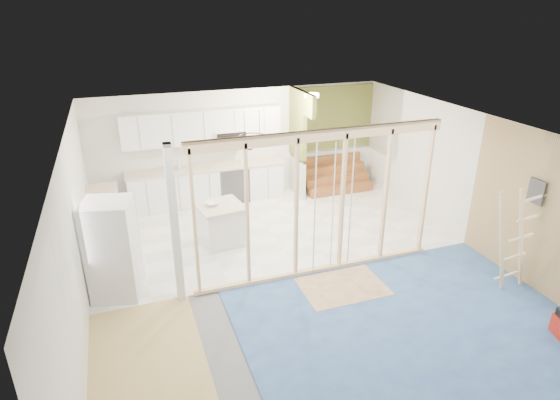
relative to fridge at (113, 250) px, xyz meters
name	(u,v)px	position (x,y,z in m)	size (l,w,h in m)	color
room	(303,207)	(3.04, -0.45, 0.47)	(7.01, 8.01, 2.61)	slate
floor_overlays	(304,272)	(3.11, -0.39, -0.82)	(7.00, 8.00, 0.03)	white
stud_frame	(291,194)	(2.82, -0.45, 0.75)	(4.66, 0.14, 2.60)	beige
base_cabinets	(179,194)	(1.43, 2.91, -0.36)	(4.45, 2.24, 0.93)	white
upper_cabinets	(206,127)	(2.20, 3.37, 0.99)	(3.60, 0.41, 0.85)	white
green_partition	(323,154)	(5.08, 3.21, 0.12)	(2.25, 1.51, 2.60)	olive
pot_rack	(252,139)	(2.73, 1.44, 1.17)	(0.52, 0.52, 0.72)	black
electrical_panel	(537,192)	(6.47, -1.85, 0.82)	(0.04, 0.30, 0.40)	#3D3D42
ceiling_light	(312,95)	(4.44, 2.55, 1.71)	(0.32, 0.32, 0.08)	#FFEABF
fridge	(113,250)	(0.00, 0.00, 0.00)	(0.87, 0.84, 1.66)	silver
island	(221,225)	(1.98, 1.18, -0.42)	(0.96, 0.96, 0.83)	silver
bowl	(213,203)	(1.85, 1.22, 0.03)	(0.26, 0.26, 0.06)	white
soap_bottle_a	(179,163)	(1.53, 3.31, 0.24)	(0.11, 0.11, 0.28)	silver
soap_bottle_b	(242,160)	(2.97, 3.17, 0.19)	(0.08, 0.08, 0.18)	white
ladder	(514,240)	(6.08, -1.97, 0.08)	(0.96, 0.09, 1.78)	#D5BC82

